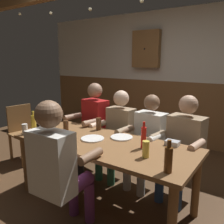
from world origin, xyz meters
The scene contains 22 objects.
ground_plane centered at (0.00, 0.00, 0.00)m, with size 7.64×7.64×0.00m, color #4C331E.
back_wall_upper centered at (0.00, 2.31, 1.84)m, with size 6.37×0.12×1.30m, color beige.
back_wall_wainscot centered at (0.00, 2.31, 0.60)m, with size 6.37×0.12×1.19m, color brown.
dining_table centered at (0.00, -0.12, 0.63)m, with size 2.01×0.83×0.72m.
person_0 centered at (-0.69, 0.52, 0.69)m, with size 0.57×0.59×1.26m.
person_1 centered at (-0.23, 0.51, 0.66)m, with size 0.53×0.52×1.19m.
person_2 centered at (0.22, 0.51, 0.64)m, with size 0.54×0.54×1.17m.
person_3 centered at (0.67, 0.52, 0.66)m, with size 0.58×0.57×1.20m.
person_4 centered at (0.00, -0.77, 0.70)m, with size 0.54×0.53×1.28m.
chair_empty_near_right centered at (-1.76, 0.10, 0.48)m, with size 0.49×0.49×0.88m.
condiment_caddy centered at (0.66, 0.20, 0.75)m, with size 0.14×0.10×0.05m, color #B2B7BC.
plate_0 centered at (0.10, 0.10, 0.73)m, with size 0.25×0.25×0.01m, color white.
plate_1 centered at (-0.14, -0.13, 0.73)m, with size 0.26×0.26×0.01m, color white.
bottle_0 centered at (-0.94, -0.30, 0.83)m, with size 0.06×0.06×0.25m.
bottle_1 centered at (0.84, -0.40, 0.83)m, with size 0.07×0.07×0.27m.
bottle_2 centered at (0.44, -0.04, 0.84)m, with size 0.05×0.05×0.27m.
pint_glass_0 centered at (-0.58, -0.10, 0.79)m, with size 0.07×0.07×0.14m, color #4C2D19.
pint_glass_1 centered at (-0.91, -0.45, 0.78)m, with size 0.06×0.06×0.13m, color white.
pint_glass_2 centered at (0.57, -0.24, 0.80)m, with size 0.06×0.06×0.16m, color #E5C64C.
pint_glass_3 centered at (-0.31, 0.20, 0.80)m, with size 0.07×0.07×0.16m, color #4C2D19.
pint_glass_4 centered at (-0.41, -0.40, 0.78)m, with size 0.07×0.07×0.13m, color #E5C64C.
wall_dart_cabinet centered at (-0.67, 2.18, 1.79)m, with size 0.56×0.15×0.70m.
Camera 1 is at (1.45, -2.05, 1.59)m, focal length 37.60 mm.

